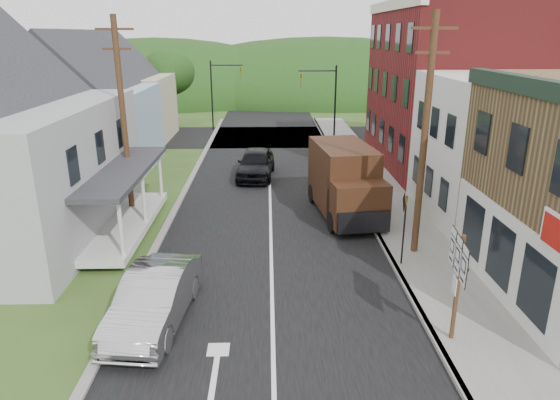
{
  "coord_description": "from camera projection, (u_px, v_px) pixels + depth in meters",
  "views": [
    {
      "loc": [
        -0.1,
        -14.26,
        8.24
      ],
      "look_at": [
        0.35,
        3.74,
        2.2
      ],
      "focal_mm": 32.0,
      "sensor_mm": 36.0,
      "label": 1
    }
  ],
  "objects": [
    {
      "name": "ground",
      "position": [
        272.0,
        301.0,
        16.14
      ],
      "size": [
        120.0,
        120.0,
        0.0
      ],
      "primitive_type": "plane",
      "color": "#2D4719",
      "rests_on": "ground"
    },
    {
      "name": "road",
      "position": [
        270.0,
        202.0,
        25.61
      ],
      "size": [
        9.0,
        90.0,
        0.02
      ],
      "primitive_type": "cube",
      "color": "black",
      "rests_on": "ground"
    },
    {
      "name": "cross_road",
      "position": [
        269.0,
        137.0,
        41.73
      ],
      "size": [
        60.0,
        9.0,
        0.02
      ],
      "primitive_type": "cube",
      "color": "black",
      "rests_on": "ground"
    },
    {
      "name": "sidewalk_right",
      "position": [
        394.0,
        213.0,
        23.83
      ],
      "size": [
        2.8,
        55.0,
        0.15
      ],
      "primitive_type": "cube",
      "color": "slate",
      "rests_on": "ground"
    },
    {
      "name": "curb_right",
      "position": [
        366.0,
        213.0,
        23.8
      ],
      "size": [
        0.2,
        55.0,
        0.15
      ],
      "primitive_type": "cube",
      "color": "slate",
      "rests_on": "ground"
    },
    {
      "name": "curb_left",
      "position": [
        172.0,
        215.0,
        23.59
      ],
      "size": [
        0.3,
        55.0,
        0.12
      ],
      "primitive_type": "cube",
      "color": "slate",
      "rests_on": "ground"
    },
    {
      "name": "storefront_white",
      "position": [
        520.0,
        150.0,
        22.48
      ],
      "size": [
        8.0,
        7.0,
        6.5
      ],
      "primitive_type": "cube",
      "color": "silver",
      "rests_on": "ground"
    },
    {
      "name": "storefront_red",
      "position": [
        451.0,
        88.0,
        30.93
      ],
      "size": [
        8.0,
        12.0,
        10.0
      ],
      "primitive_type": "cube",
      "color": "maroon",
      "rests_on": "ground"
    },
    {
      "name": "house_blue",
      "position": [
        91.0,
        110.0,
        30.81
      ],
      "size": [
        7.14,
        8.16,
        7.28
      ],
      "color": "#8BA3BD",
      "rests_on": "ground"
    },
    {
      "name": "house_cream",
      "position": [
        123.0,
        94.0,
        39.33
      ],
      "size": [
        7.14,
        8.16,
        7.28
      ],
      "color": "#B3AD8B",
      "rests_on": "ground"
    },
    {
      "name": "utility_pole_right",
      "position": [
        424.0,
        137.0,
        18.11
      ],
      "size": [
        1.6,
        0.26,
        9.0
      ],
      "color": "#472D19",
      "rests_on": "ground"
    },
    {
      "name": "utility_pole_left",
      "position": [
        123.0,
        118.0,
        22.08
      ],
      "size": [
        1.6,
        0.26,
        9.0
      ],
      "color": "#472D19",
      "rests_on": "ground"
    },
    {
      "name": "traffic_signal_right",
      "position": [
        326.0,
        96.0,
        37.32
      ],
      "size": [
        2.87,
        0.2,
        6.0
      ],
      "color": "black",
      "rests_on": "ground"
    },
    {
      "name": "traffic_signal_left",
      "position": [
        219.0,
        87.0,
        43.74
      ],
      "size": [
        2.87,
        0.2,
        6.0
      ],
      "color": "black",
      "rests_on": "ground"
    },
    {
      "name": "tree_left_d",
      "position": [
        168.0,
        72.0,
        44.7
      ],
      "size": [
        4.8,
        4.8,
        6.94
      ],
      "color": "#382616",
      "rests_on": "ground"
    },
    {
      "name": "forested_ridge",
      "position": [
        268.0,
        96.0,
        68.26
      ],
      "size": [
        90.0,
        30.0,
        16.0
      ],
      "primitive_type": "ellipsoid",
      "color": "#13330F",
      "rests_on": "ground"
    },
    {
      "name": "silver_sedan",
      "position": [
        155.0,
        299.0,
        14.67
      ],
      "size": [
        2.24,
        5.07,
        1.62
      ],
      "primitive_type": "imported",
      "rotation": [
        0.0,
        0.0,
        -0.11
      ],
      "color": "#AFAEB3",
      "rests_on": "ground"
    },
    {
      "name": "dark_sedan",
      "position": [
        256.0,
        163.0,
        29.74
      ],
      "size": [
        2.43,
        5.17,
        1.71
      ],
      "primitive_type": "imported",
      "rotation": [
        0.0,
        0.0,
        -0.08
      ],
      "color": "black",
      "rests_on": "ground"
    },
    {
      "name": "delivery_van",
      "position": [
        345.0,
        182.0,
        23.24
      ],
      "size": [
        3.07,
        6.13,
        3.29
      ],
      "rotation": [
        0.0,
        0.0,
        0.12
      ],
      "color": "#321A0E",
      "rests_on": "ground"
    },
    {
      "name": "route_sign_cluster",
      "position": [
        458.0,
        273.0,
        13.31
      ],
      "size": [
        0.27,
        1.77,
        3.1
      ],
      "rotation": [
        0.0,
        0.0,
        -0.12
      ],
      "color": "#472D19",
      "rests_on": "sidewalk_right"
    },
    {
      "name": "warning_sign",
      "position": [
        404.0,
        218.0,
        17.87
      ],
      "size": [
        0.16,
        0.77,
        2.79
      ],
      "rotation": [
        0.0,
        0.0,
        -0.11
      ],
      "color": "black",
      "rests_on": "sidewalk_right"
    }
  ]
}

